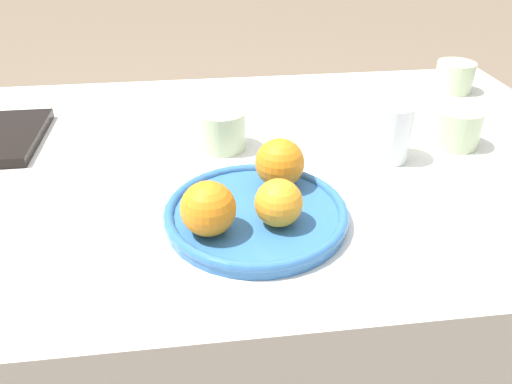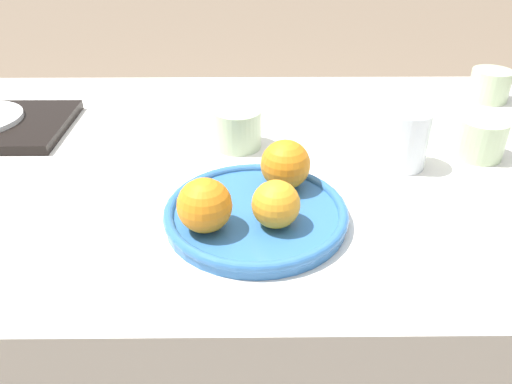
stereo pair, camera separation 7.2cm
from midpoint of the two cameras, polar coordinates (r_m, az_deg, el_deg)
name	(u,v)px [view 1 (the left image)]	position (r m, az deg, el deg)	size (l,w,h in m)	color
table	(199,308)	(1.15, -8.38, -13.01)	(1.59, 0.88, 0.75)	silver
fruit_platter	(256,213)	(0.74, -2.79, -2.53)	(0.27, 0.27, 0.03)	#336BAD
orange_0	(279,203)	(0.69, -0.37, -1.34)	(0.07, 0.07, 0.07)	orange
orange_1	(280,163)	(0.78, 0.10, 3.26)	(0.08, 0.08, 0.08)	orange
orange_2	(208,209)	(0.68, -8.52, -1.99)	(0.08, 0.08, 0.08)	orange
water_glass	(390,132)	(0.92, 12.89, 6.63)	(0.08, 0.08, 0.10)	silver
cup_0	(222,130)	(0.94, -6.12, 7.02)	(0.09, 0.09, 0.07)	#B7CC9E
cup_1	(457,127)	(1.01, 20.08, 6.90)	(0.09, 0.09, 0.07)	#B7CC9E
cup_3	(454,77)	(1.30, 20.25, 12.23)	(0.09, 0.09, 0.07)	#B7CC9E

